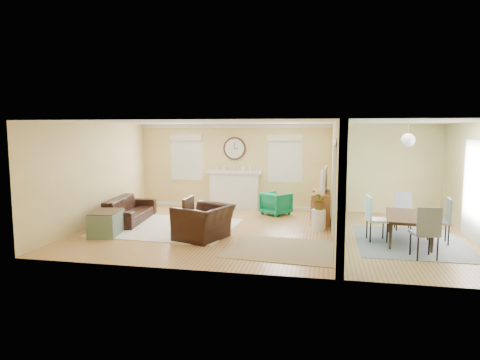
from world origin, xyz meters
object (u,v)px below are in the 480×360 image
object	(u,v)px
credenza	(321,206)
green_chair	(276,203)
dining_table	(410,229)
eames_chair	(204,222)
sofa	(129,209)

from	to	relation	value
credenza	green_chair	bearing A→B (deg)	152.20
green_chair	dining_table	bearing A→B (deg)	179.71
eames_chair	credenza	bearing A→B (deg)	152.26
sofa	dining_table	size ratio (longest dim) A/B	1.29
dining_table	eames_chair	bearing A→B (deg)	104.81
credenza	dining_table	bearing A→B (deg)	-42.62
eames_chair	sofa	bearing A→B (deg)	-100.84
eames_chair	dining_table	bearing A→B (deg)	116.85
sofa	dining_table	world-z (taller)	sofa
sofa	dining_table	distance (m)	6.96
sofa	credenza	xyz separation A→B (m)	(4.99, 0.99, 0.08)
credenza	eames_chair	bearing A→B (deg)	-136.72
eames_chair	dining_table	distance (m)	4.51
credenza	dining_table	size ratio (longest dim) A/B	0.84
green_chair	credenza	bearing A→B (deg)	-170.71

